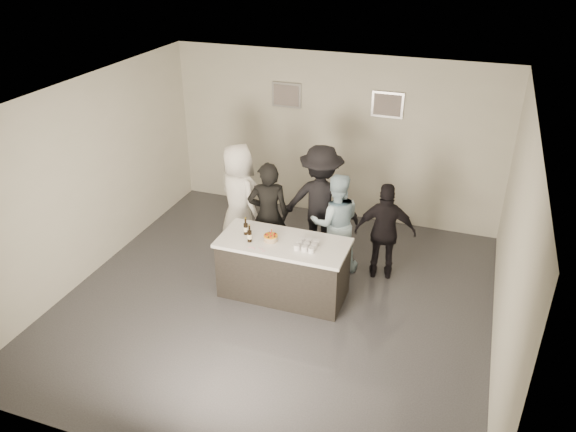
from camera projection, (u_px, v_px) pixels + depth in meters
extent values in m
plane|color=#3D3D42|center=(277.00, 300.00, 8.21)|extent=(6.00, 6.00, 0.00)
plane|color=white|center=(274.00, 99.00, 6.82)|extent=(6.00, 6.00, 0.00)
cube|color=beige|center=(335.00, 138.00, 10.02)|extent=(6.00, 0.04, 3.00)
cube|color=beige|center=(158.00, 352.00, 5.01)|extent=(6.00, 0.04, 3.00)
cube|color=beige|center=(88.00, 179.00, 8.40)|extent=(0.04, 6.00, 3.00)
cube|color=beige|center=(513.00, 247.00, 6.63)|extent=(0.04, 6.00, 3.00)
cube|color=#B2B2B7|center=(287.00, 95.00, 9.94)|extent=(0.54, 0.04, 0.44)
cube|color=#B2B2B7|center=(388.00, 105.00, 9.41)|extent=(0.54, 0.04, 0.44)
cube|color=white|center=(283.00, 268.00, 8.15)|extent=(1.86, 0.86, 0.90)
cylinder|color=orange|center=(271.00, 238.00, 7.95)|extent=(0.20, 0.20, 0.07)
cylinder|color=black|center=(246.00, 226.00, 8.07)|extent=(0.07, 0.07, 0.26)
cylinder|color=black|center=(249.00, 233.00, 7.88)|extent=(0.07, 0.07, 0.26)
cube|color=orange|center=(306.00, 245.00, 7.78)|extent=(0.30, 0.30, 0.08)
cube|color=pink|center=(257.00, 249.00, 7.75)|extent=(0.24, 0.08, 0.01)
imported|color=black|center=(268.00, 215.00, 8.70)|extent=(0.75, 0.63, 1.76)
imported|color=silver|center=(335.00, 223.00, 8.64)|extent=(0.95, 0.85, 1.61)
imported|color=white|center=(239.00, 198.00, 9.14)|extent=(1.08, 0.99, 1.85)
imported|color=black|center=(385.00, 232.00, 8.44)|extent=(0.97, 0.54, 1.56)
imported|color=black|center=(321.00, 202.00, 8.97)|extent=(1.28, 0.80, 1.89)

